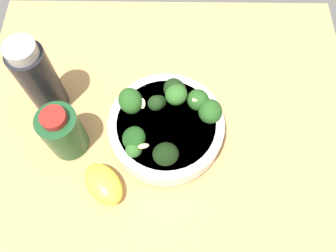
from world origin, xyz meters
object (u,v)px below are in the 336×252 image
(bottle_tall, at_px, (39,79))
(bowl_of_broccoli, at_px, (168,125))
(bottle_short, at_px, (63,132))
(lemon_wedge, at_px, (104,184))

(bottle_tall, bearing_deg, bowl_of_broccoli, -106.13)
(bottle_short, bearing_deg, bottle_tall, 28.05)
(bottle_short, bearing_deg, lemon_wedge, -138.86)
(bowl_of_broccoli, relative_size, lemon_wedge, 2.43)
(bottle_short, bearing_deg, bowl_of_broccoli, -83.20)
(bowl_of_broccoli, height_order, lemon_wedge, bowl_of_broccoli)
(bottle_tall, bearing_deg, lemon_wedge, -145.09)
(bowl_of_broccoli, distance_m, bottle_short, 0.17)
(lemon_wedge, xyz_separation_m, bottle_tall, (0.16, 0.11, 0.06))
(bowl_of_broccoli, distance_m, lemon_wedge, 0.15)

